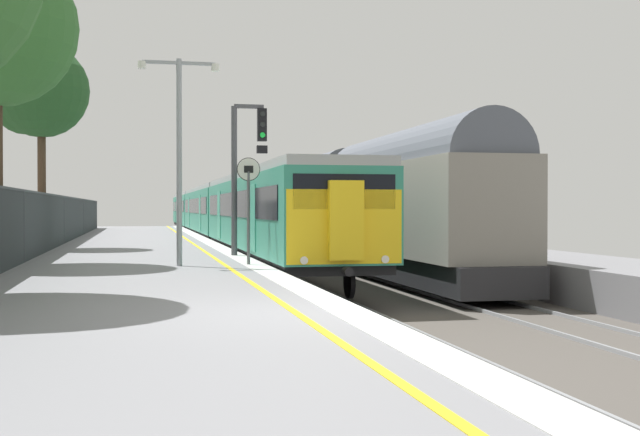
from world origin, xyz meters
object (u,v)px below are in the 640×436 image
Objects in this scene: platform_lamp_mid at (179,143)px; background_tree_left at (37,94)px; commuter_train_at_platform at (218,211)px; freight_train_adjacent_track at (315,203)px; speed_limit_sign at (249,197)px; signal_gantry at (244,161)px.

platform_lamp_mid is 0.70× the size of background_tree_left.
commuter_train_at_platform is 8.53× the size of background_tree_left.
background_tree_left reaches higher than freight_train_adjacent_track.
freight_train_adjacent_track is 15.96× the size of speed_limit_sign.
background_tree_left reaches higher than platform_lamp_mid.
speed_limit_sign is at bearing -93.71° from commuter_train_at_platform.
freight_train_adjacent_track is 5.91× the size of background_tree_left.
commuter_train_at_platform is 28.51m from speed_limit_sign.
background_tree_left reaches higher than signal_gantry.
signal_gantry is at bearing -109.89° from freight_train_adjacent_track.
signal_gantry is (-5.46, -15.10, 1.19)m from freight_train_adjacent_track.
background_tree_left is (-6.66, 6.14, 2.66)m from signal_gantry.
commuter_train_at_platform is 12.18× the size of platform_lamp_mid.
freight_train_adjacent_track is 16.10m from signal_gantry.
platform_lamp_mid is at bearing -97.17° from commuter_train_at_platform.
speed_limit_sign is at bearing -106.94° from freight_train_adjacent_track.
commuter_train_at_platform is 20.38m from background_tree_left.
platform_lamp_mid is (-1.74, -0.03, 1.34)m from speed_limit_sign.
commuter_train_at_platform reaches higher than speed_limit_sign.
platform_lamp_mid is (-2.12, -4.14, 0.19)m from signal_gantry.
background_tree_left is at bearing 137.36° from signal_gantry.
background_tree_left is at bearing 121.49° from speed_limit_sign.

